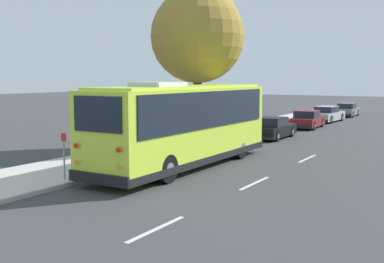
# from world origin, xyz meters

# --- Properties ---
(ground_plane) EXTENTS (160.00, 160.00, 0.00)m
(ground_plane) POSITION_xyz_m (0.00, 0.00, 0.00)
(ground_plane) COLOR #3D3D3F
(sidewalk_slab) EXTENTS (80.00, 3.92, 0.15)m
(sidewalk_slab) POSITION_xyz_m (0.00, 3.53, 0.07)
(sidewalk_slab) COLOR beige
(sidewalk_slab) RESTS_ON ground
(curb_strip) EXTENTS (80.00, 0.14, 0.15)m
(curb_strip) POSITION_xyz_m (0.00, 1.50, 0.07)
(curb_strip) COLOR #AAA69D
(curb_strip) RESTS_ON ground
(shuttle_bus) EXTENTS (10.72, 2.74, 3.55)m
(shuttle_bus) POSITION_xyz_m (-0.45, -0.03, 1.91)
(shuttle_bus) COLOR #BCDB38
(shuttle_bus) RESTS_ON ground
(parked_sedan_black) EXTENTS (4.30, 1.83, 1.29)m
(parked_sedan_black) POSITION_xyz_m (10.37, 0.39, 0.60)
(parked_sedan_black) COLOR black
(parked_sedan_black) RESTS_ON ground
(parked_sedan_maroon) EXTENTS (4.30, 1.99, 1.30)m
(parked_sedan_maroon) POSITION_xyz_m (17.31, 0.41, 0.60)
(parked_sedan_maroon) COLOR maroon
(parked_sedan_maroon) RESTS_ON ground
(parked_sedan_silver) EXTENTS (4.75, 1.94, 1.32)m
(parked_sedan_silver) POSITION_xyz_m (22.94, 0.50, 0.62)
(parked_sedan_silver) COLOR #A8AAAF
(parked_sedan_silver) RESTS_ON ground
(parked_sedan_gray) EXTENTS (4.40, 1.84, 1.26)m
(parked_sedan_gray) POSITION_xyz_m (29.80, 0.47, 0.58)
(parked_sedan_gray) COLOR slate
(parked_sedan_gray) RESTS_ON ground
(street_tree) EXTENTS (4.94, 4.94, 8.93)m
(street_tree) POSITION_xyz_m (4.99, 2.46, 6.20)
(street_tree) COLOR brown
(street_tree) RESTS_ON sidewalk_slab
(sign_post_near) EXTENTS (0.06, 0.22, 1.63)m
(sign_post_near) POSITION_xyz_m (-5.28, 1.94, 0.99)
(sign_post_near) COLOR gray
(sign_post_near) RESTS_ON sidewalk_slab
(sign_post_far) EXTENTS (0.06, 0.22, 1.32)m
(sign_post_far) POSITION_xyz_m (-3.36, 1.94, 0.83)
(sign_post_far) COLOR gray
(sign_post_far) RESTS_ON sidewalk_slab
(lane_stripe_behind) EXTENTS (2.40, 0.14, 0.01)m
(lane_stripe_behind) POSITION_xyz_m (-7.79, -3.78, 0.00)
(lane_stripe_behind) COLOR silver
(lane_stripe_behind) RESTS_ON ground
(lane_stripe_mid) EXTENTS (2.40, 0.14, 0.01)m
(lane_stripe_mid) POSITION_xyz_m (-1.79, -3.78, 0.00)
(lane_stripe_mid) COLOR silver
(lane_stripe_mid) RESTS_ON ground
(lane_stripe_ahead) EXTENTS (2.40, 0.14, 0.01)m
(lane_stripe_ahead) POSITION_xyz_m (4.21, -3.78, 0.00)
(lane_stripe_ahead) COLOR silver
(lane_stripe_ahead) RESTS_ON ground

